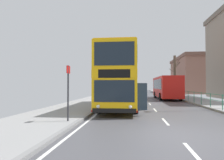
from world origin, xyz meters
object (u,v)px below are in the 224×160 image
Objects in this scene: double_decker_bus_main at (120,79)px; bus_stop_sign_near at (68,87)px; background_bus_far_lane at (166,87)px; background_building_01 at (197,75)px; bare_tree_far_00 at (175,75)px.

bus_stop_sign_near is (-2.04, -6.98, -0.61)m from double_decker_bus_main.
background_bus_far_lane is 26.52m from background_building_01.
double_decker_bus_main is 39.09m from background_building_01.
bare_tree_far_00 is at bearing 70.13° from background_bus_far_lane.
bus_stop_sign_near is at bearing -111.64° from bare_tree_far_00.
bare_tree_far_00 is (2.61, 7.23, 2.01)m from background_bus_far_lane.
bare_tree_far_00 is 0.39× the size of background_building_01.
background_bus_far_lane is at bearing 64.21° from double_decker_bus_main.
bus_stop_sign_near is 0.15× the size of background_building_01.
bare_tree_far_00 reaches higher than double_decker_bus_main.
bus_stop_sign_near is 46.31m from background_building_01.
bus_stop_sign_near is (-7.55, -18.39, 0.14)m from background_bus_far_lane.
background_bus_far_lane is at bearing 67.68° from bus_stop_sign_near.
background_bus_far_lane is 7.95m from bare_tree_far_00.
bare_tree_far_00 is (8.12, 18.64, 1.26)m from double_decker_bus_main.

